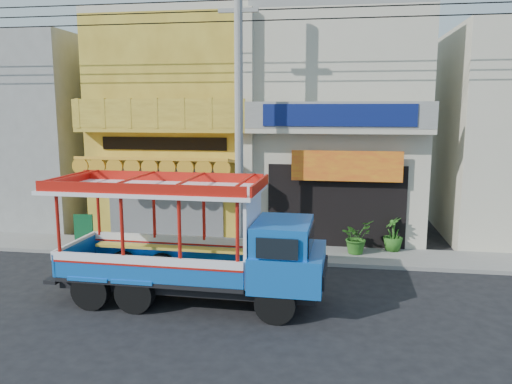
# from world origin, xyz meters

# --- Properties ---
(ground) EXTENTS (90.00, 90.00, 0.00)m
(ground) POSITION_xyz_m (0.00, 0.00, 0.00)
(ground) COLOR black
(ground) RESTS_ON ground
(sidewalk) EXTENTS (30.00, 2.00, 0.12)m
(sidewalk) POSITION_xyz_m (0.00, 4.00, 0.06)
(sidewalk) COLOR slate
(sidewalk) RESTS_ON ground
(shophouse_left) EXTENTS (6.00, 7.50, 8.24)m
(shophouse_left) POSITION_xyz_m (-4.00, 7.96, 4.11)
(shophouse_left) COLOR #AF8B27
(shophouse_left) RESTS_ON ground
(shophouse_right) EXTENTS (6.00, 6.75, 8.24)m
(shophouse_right) POSITION_xyz_m (2.00, 7.96, 4.11)
(shophouse_right) COLOR beige
(shophouse_right) RESTS_ON ground
(party_pilaster) EXTENTS (0.35, 0.30, 8.00)m
(party_pilaster) POSITION_xyz_m (-1.00, 4.85, 4.00)
(party_pilaster) COLOR beige
(party_pilaster) RESTS_ON ground
(filler_building_left) EXTENTS (6.00, 6.00, 7.60)m
(filler_building_left) POSITION_xyz_m (-11.00, 8.00, 3.80)
(filler_building_left) COLOR gray
(filler_building_left) RESTS_ON ground
(utility_pole) EXTENTS (28.00, 0.26, 9.00)m
(utility_pole) POSITION_xyz_m (-0.85, 3.30, 5.03)
(utility_pole) COLOR gray
(utility_pole) RESTS_ON ground
(songthaew_truck) EXTENTS (6.72, 2.40, 3.11)m
(songthaew_truck) POSITION_xyz_m (-1.06, -0.36, 1.50)
(songthaew_truck) COLOR black
(songthaew_truck) RESTS_ON ground
(green_sign) EXTENTS (0.66, 0.36, 1.01)m
(green_sign) POSITION_xyz_m (-6.67, 4.03, 0.54)
(green_sign) COLOR black
(green_sign) RESTS_ON sidewalk
(potted_plant_a) EXTENTS (1.29, 1.30, 1.09)m
(potted_plant_a) POSITION_xyz_m (2.67, 4.21, 0.66)
(potted_plant_a) COLOR #2A621C
(potted_plant_a) RESTS_ON sidewalk
(potted_plant_c) EXTENTS (0.66, 0.66, 1.13)m
(potted_plant_c) POSITION_xyz_m (3.88, 4.70, 0.69)
(potted_plant_c) COLOR #2A621C
(potted_plant_c) RESTS_ON sidewalk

